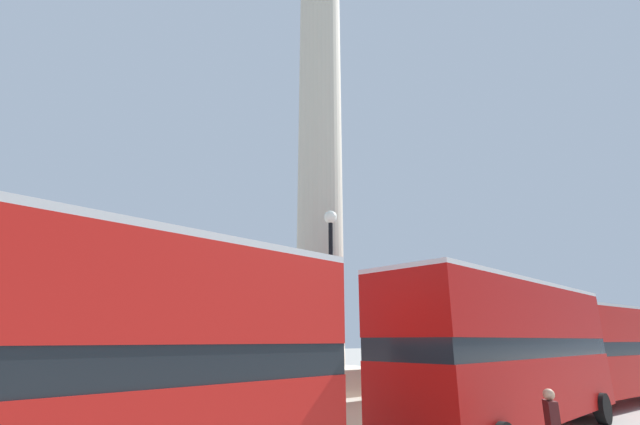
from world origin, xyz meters
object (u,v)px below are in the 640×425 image
Objects in this scene: bus_c at (508,349)px; bus_b at (599,349)px; street_lamp at (331,305)px; monument_column at (320,166)px.

bus_b is at bearing -0.96° from bus_c.
street_lamp reaches higher than bus_c.
bus_b is at bearing -10.25° from street_lamp.
street_lamp reaches higher than bus_b.
bus_c is at bearing -66.05° from monument_column.
monument_column is 7.17m from street_lamp.
monument_column is 9.97m from bus_c.
monument_column reaches higher than bus_c.
bus_c reaches higher than bus_b.
bus_b is at bearing -25.17° from monument_column.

